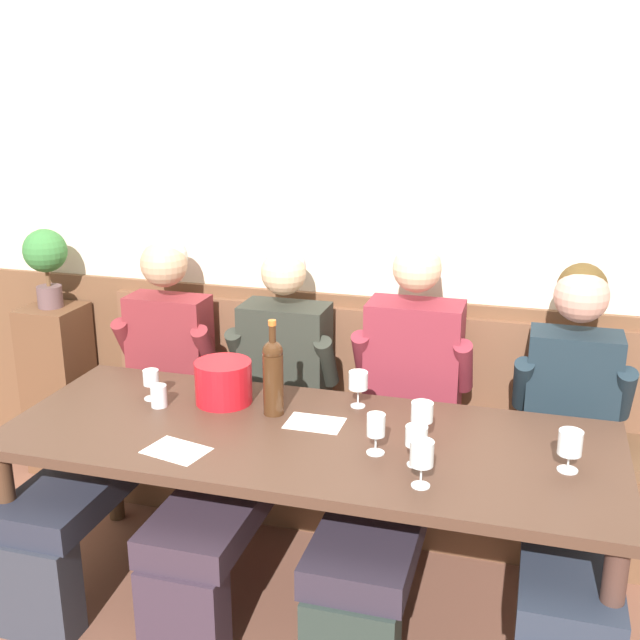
{
  "coord_description": "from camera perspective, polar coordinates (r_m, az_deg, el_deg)",
  "views": [
    {
      "loc": [
        0.74,
        -2.3,
        1.93
      ],
      "look_at": [
        -0.04,
        0.44,
        1.05
      ],
      "focal_mm": 43.29,
      "sensor_mm": 36.0,
      "label": 1
    }
  ],
  "objects": [
    {
      "name": "ground_plane",
      "position": [
        3.1,
        -1.57,
        -21.69
      ],
      "size": [
        6.8,
        6.8,
        0.02
      ],
      "primitive_type": "cube",
      "color": "brown",
      "rests_on": "ground"
    },
    {
      "name": "room_wall_back",
      "position": [
        3.51,
        3.68,
        8.36
      ],
      "size": [
        6.8,
        0.08,
        2.8
      ],
      "primitive_type": "cube",
      "color": "beige",
      "rests_on": "ground"
    },
    {
      "name": "wood_wainscot_panel",
      "position": [
        3.7,
        3.23,
        -5.69
      ],
      "size": [
        6.8,
        0.03,
        1.0
      ],
      "primitive_type": "cube",
      "color": "brown",
      "rests_on": "ground"
    },
    {
      "name": "wall_bench",
      "position": [
        3.61,
        2.41,
        -10.11
      ],
      "size": [
        2.51,
        0.42,
        0.94
      ],
      "color": "brown",
      "rests_on": "ground"
    },
    {
      "name": "dining_table",
      "position": [
        2.84,
        -0.94,
        -9.8
      ],
      "size": [
        2.21,
        0.85,
        0.72
      ],
      "color": "#482F24",
      "rests_on": "ground"
    },
    {
      "name": "person_left_seat",
      "position": [
        3.45,
        -13.67,
        -5.74
      ],
      "size": [
        0.48,
        1.3,
        1.27
      ],
      "color": "#2F323D",
      "rests_on": "ground"
    },
    {
      "name": "person_center_right_seat",
      "position": [
        3.23,
        -4.58,
        -7.09
      ],
      "size": [
        0.49,
        1.3,
        1.26
      ],
      "color": "#362836",
      "rests_on": "ground"
    },
    {
      "name": "person_center_left_seat",
      "position": [
        3.09,
        5.82,
        -7.71
      ],
      "size": [
        0.51,
        1.3,
        1.32
      ],
      "color": "#27322E",
      "rests_on": "ground"
    },
    {
      "name": "person_right_seat",
      "position": [
        3.05,
        18.08,
        -9.22
      ],
      "size": [
        0.47,
        1.3,
        1.26
      ],
      "color": "#34273D",
      "rests_on": "ground"
    },
    {
      "name": "ice_bucket",
      "position": [
        3.06,
        -7.15,
        -4.57
      ],
      "size": [
        0.22,
        0.22,
        0.17
      ],
      "primitive_type": "cylinder",
      "color": "red",
      "rests_on": "dining_table"
    },
    {
      "name": "wine_bottle_clear_water",
      "position": [
        2.91,
        -3.49,
        -4.06
      ],
      "size": [
        0.08,
        0.08,
        0.37
      ],
      "color": "#3F2413",
      "rests_on": "dining_table"
    },
    {
      "name": "wine_glass_center_front",
      "position": [
        2.64,
        4.16,
        -7.92
      ],
      "size": [
        0.06,
        0.06,
        0.14
      ],
      "color": "silver",
      "rests_on": "dining_table"
    },
    {
      "name": "wine_glass_mid_left",
      "position": [
        2.64,
        18.01,
        -8.68
      ],
      "size": [
        0.08,
        0.08,
        0.14
      ],
      "color": "silver",
      "rests_on": "dining_table"
    },
    {
      "name": "wine_glass_left_end",
      "position": [
        2.72,
        7.55,
        -6.82
      ],
      "size": [
        0.08,
        0.08,
        0.15
      ],
      "color": "silver",
      "rests_on": "dining_table"
    },
    {
      "name": "wine_glass_near_bucket",
      "position": [
        3.08,
        -3.51,
        -4.01
      ],
      "size": [
        0.07,
        0.07,
        0.15
      ],
      "color": "silver",
      "rests_on": "dining_table"
    },
    {
      "name": "wine_glass_mid_right",
      "position": [
        3.14,
        -12.38,
        -4.32
      ],
      "size": [
        0.06,
        0.06,
        0.12
      ],
      "color": "silver",
      "rests_on": "dining_table"
    },
    {
      "name": "wine_glass_by_bottle",
      "position": [
        2.99,
        2.84,
        -4.61
      ],
      "size": [
        0.07,
        0.07,
        0.14
      ],
      "color": "silver",
      "rests_on": "dining_table"
    },
    {
      "name": "wine_glass_center_rear",
      "position": [
        2.57,
        7.14,
        -8.64
      ],
      "size": [
        0.07,
        0.07,
        0.14
      ],
      "color": "silver",
      "rests_on": "dining_table"
    },
    {
      "name": "wine_glass_right_end",
      "position": [
        2.44,
        7.53,
        -9.9
      ],
      "size": [
        0.08,
        0.08,
        0.15
      ],
      "color": "silver",
      "rests_on": "dining_table"
    },
    {
      "name": "water_tumbler_left",
      "position": [
        3.08,
        -11.83,
        -5.51
      ],
      "size": [
        0.06,
        0.06,
        0.09
      ],
      "primitive_type": "cylinder",
      "color": "silver",
      "rests_on": "dining_table"
    },
    {
      "name": "tasting_sheet_left_guest",
      "position": [
        2.89,
        -0.43,
        -7.62
      ],
      "size": [
        0.21,
        0.15,
        0.0
      ],
      "primitive_type": "cube",
      "rotation": [
        0.0,
        0.0,
        -0.0
      ],
      "color": "white",
      "rests_on": "dining_table"
    },
    {
      "name": "tasting_sheet_right_guest",
      "position": [
        2.73,
        -10.57,
        -9.46
      ],
      "size": [
        0.24,
        0.19,
        0.0
      ],
      "primitive_type": "cube",
      "rotation": [
        0.0,
        0.0,
        -0.22
      ],
      "color": "white",
      "rests_on": "dining_table"
    },
    {
      "name": "corner_pedestal",
      "position": [
        4.18,
        -18.68,
        -4.8
      ],
      "size": [
        0.28,
        0.28,
        0.87
      ],
      "primitive_type": "cube",
      "color": "brown",
      "rests_on": "ground"
    },
    {
      "name": "potted_plant",
      "position": [
        3.99,
        -19.61,
        4.38
      ],
      "size": [
        0.21,
        0.21,
        0.39
      ],
      "color": "brown",
      "rests_on": "corner_pedestal"
    }
  ]
}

